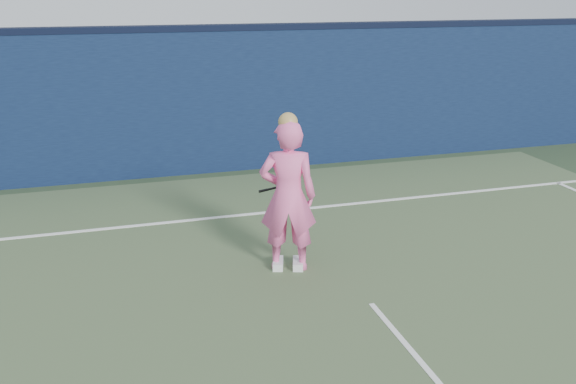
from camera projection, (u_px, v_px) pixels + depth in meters
name	position (u px, v px, depth m)	size (l,w,h in m)	color
ground	(415.00, 356.00, 5.59)	(80.00, 80.00, 0.00)	#2A3D26
backstop_wall	(253.00, 101.00, 11.10)	(24.00, 0.40, 2.50)	#0B1633
wall_cap	(251.00, 27.00, 10.69)	(24.00, 0.42, 0.10)	black
player	(288.00, 196.00, 7.06)	(0.76, 0.61, 1.90)	pink
racket	(287.00, 186.00, 7.47)	(0.50, 0.23, 0.29)	black
court_lines	(433.00, 376.00, 5.29)	(11.00, 12.04, 0.01)	white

